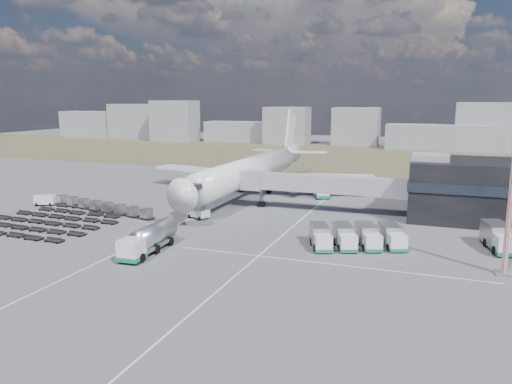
% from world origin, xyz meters
% --- Properties ---
extents(ground, '(420.00, 420.00, 0.00)m').
position_xyz_m(ground, '(0.00, 0.00, 0.00)').
color(ground, '#565659').
rests_on(ground, ground).
extents(grass_strip, '(420.00, 90.00, 0.01)m').
position_xyz_m(grass_strip, '(0.00, 110.00, 0.01)').
color(grass_strip, brown).
rests_on(grass_strip, ground).
extents(lane_markings, '(47.12, 110.00, 0.01)m').
position_xyz_m(lane_markings, '(9.77, 3.00, 0.01)').
color(lane_markings, silver).
rests_on(lane_markings, ground).
extents(terminal, '(30.40, 16.40, 11.00)m').
position_xyz_m(terminal, '(47.77, 23.96, 5.25)').
color(terminal, black).
rests_on(terminal, ground).
extents(jet_bridge, '(30.30, 3.80, 7.05)m').
position_xyz_m(jet_bridge, '(15.90, 20.42, 5.05)').
color(jet_bridge, '#939399').
rests_on(jet_bridge, ground).
extents(airliner, '(51.59, 64.53, 17.62)m').
position_xyz_m(airliner, '(0.00, 32.38, 5.29)').
color(airliner, white).
rests_on(airliner, ground).
extents(skyline, '(306.34, 21.96, 23.92)m').
position_xyz_m(skyline, '(25.75, 151.43, 9.39)').
color(skyline, gray).
rests_on(skyline, ground).
extents(fuel_tanker, '(3.35, 11.44, 3.66)m').
position_xyz_m(fuel_tanker, '(1.73, -11.61, 1.83)').
color(fuel_tanker, white).
rests_on(fuel_tanker, ground).
extents(pushback_tug, '(4.08, 3.14, 1.59)m').
position_xyz_m(pushback_tug, '(-0.75, 8.00, 0.79)').
color(pushback_tug, white).
rests_on(pushback_tug, ground).
extents(utility_van, '(4.07, 2.91, 2.03)m').
position_xyz_m(utility_van, '(-33.08, 7.20, 1.02)').
color(utility_van, white).
rests_on(utility_van, ground).
extents(catering_truck, '(5.20, 7.30, 3.10)m').
position_xyz_m(catering_truck, '(14.53, 34.06, 1.59)').
color(catering_truck, white).
rests_on(catering_truck, ground).
extents(service_trucks_near, '(13.94, 10.91, 2.73)m').
position_xyz_m(service_trucks_near, '(27.27, 0.50, 1.48)').
color(service_trucks_near, white).
rests_on(service_trucks_near, ground).
extents(uld_row, '(24.63, 6.73, 1.68)m').
position_xyz_m(uld_row, '(-19.57, 6.55, 1.01)').
color(uld_row, black).
rests_on(uld_row, ground).
extents(baggage_dollies, '(22.38, 21.21, 0.66)m').
position_xyz_m(baggage_dollies, '(-22.57, -2.59, 0.33)').
color(baggage_dollies, black).
rests_on(baggage_dollies, ground).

